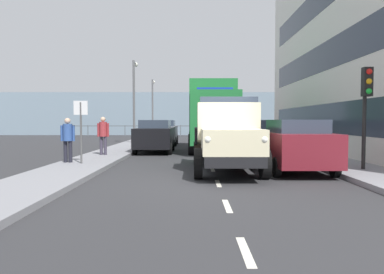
% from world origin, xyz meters
% --- Properties ---
extents(ground_plane, '(80.00, 80.00, 0.00)m').
position_xyz_m(ground_plane, '(0.00, -9.82, 0.00)').
color(ground_plane, '#2D2D30').
extents(sidewalk_left, '(2.08, 39.52, 0.15)m').
position_xyz_m(sidewalk_left, '(-4.68, -9.82, 0.07)').
color(sidewalk_left, gray).
rests_on(sidewalk_left, ground_plane).
extents(sidewalk_right, '(2.08, 39.52, 0.15)m').
position_xyz_m(sidewalk_right, '(4.68, -9.82, 0.07)').
color(sidewalk_right, gray).
rests_on(sidewalk_right, ground_plane).
extents(road_centreline_markings, '(0.12, 35.00, 0.01)m').
position_xyz_m(road_centreline_markings, '(0.00, -8.91, 0.00)').
color(road_centreline_markings, silver).
rests_on(road_centreline_markings, ground_plane).
extents(sea_horizon, '(80.00, 0.80, 5.00)m').
position_xyz_m(sea_horizon, '(0.00, -32.58, 2.50)').
color(sea_horizon, gray).
rests_on(sea_horizon, ground_plane).
extents(seawall_railing, '(28.08, 0.08, 1.20)m').
position_xyz_m(seawall_railing, '(-0.00, -28.98, 0.92)').
color(seawall_railing, '#4C5156').
rests_on(seawall_railing, ground_plane).
extents(truck_vintage_cream, '(2.17, 5.64, 2.43)m').
position_xyz_m(truck_vintage_cream, '(-0.44, -1.73, 1.18)').
color(truck_vintage_cream, black).
rests_on(truck_vintage_cream, ground_plane).
extents(lorry_cargo_green, '(2.58, 8.20, 3.87)m').
position_xyz_m(lorry_cargo_green, '(-0.39, -10.57, 2.08)').
color(lorry_cargo_green, '#1E7033').
rests_on(lorry_cargo_green, ground_plane).
extents(car_maroon_kerbside_near, '(1.91, 4.12, 1.72)m').
position_xyz_m(car_maroon_kerbside_near, '(-2.69, -1.97, 0.90)').
color(car_maroon_kerbside_near, maroon).
rests_on(car_maroon_kerbside_near, ground_plane).
extents(car_white_kerbside_1, '(1.93, 4.11, 1.72)m').
position_xyz_m(car_white_kerbside_1, '(-2.69, -7.71, 0.90)').
color(car_white_kerbside_1, white).
rests_on(car_white_kerbside_1, ground_plane).
extents(car_silver_kerbside_2, '(1.76, 4.60, 1.72)m').
position_xyz_m(car_silver_kerbside_2, '(-2.69, -12.73, 0.90)').
color(car_silver_kerbside_2, '#B7BABF').
rests_on(car_silver_kerbside_2, ground_plane).
extents(car_red_kerbside_3, '(1.84, 4.55, 1.72)m').
position_xyz_m(car_red_kerbside_3, '(-2.69, -18.60, 0.90)').
color(car_red_kerbside_3, '#B21E1E').
rests_on(car_red_kerbside_3, ground_plane).
extents(car_black_oppositeside_0, '(1.94, 4.13, 1.72)m').
position_xyz_m(car_black_oppositeside_0, '(2.69, -9.23, 0.90)').
color(car_black_oppositeside_0, black).
rests_on(car_black_oppositeside_0, ground_plane).
extents(car_grey_oppositeside_1, '(1.85, 3.97, 1.72)m').
position_xyz_m(car_grey_oppositeside_1, '(2.69, -15.16, 0.89)').
color(car_grey_oppositeside_1, slate).
rests_on(car_grey_oppositeside_1, ground_plane).
extents(pedestrian_in_dark_coat, '(0.53, 0.34, 1.64)m').
position_xyz_m(pedestrian_in_dark_coat, '(5.29, -3.30, 1.11)').
color(pedestrian_in_dark_coat, black).
rests_on(pedestrian_in_dark_coat, sidewalk_right).
extents(pedestrian_near_railing, '(0.53, 0.34, 1.71)m').
position_xyz_m(pedestrian_near_railing, '(4.72, -6.25, 1.16)').
color(pedestrian_near_railing, '#383342').
rests_on(pedestrian_near_railing, sidewalk_right).
extents(traffic_light_near, '(0.28, 0.41, 3.20)m').
position_xyz_m(traffic_light_near, '(-4.75, -1.39, 2.47)').
color(traffic_light_near, black).
rests_on(traffic_light_near, sidewalk_left).
extents(lamp_post_promenade, '(0.32, 1.14, 5.77)m').
position_xyz_m(lamp_post_promenade, '(4.83, -15.73, 3.63)').
color(lamp_post_promenade, '#59595B').
rests_on(lamp_post_promenade, sidewalk_right).
extents(lamp_post_far, '(0.32, 1.14, 5.65)m').
position_xyz_m(lamp_post_far, '(4.71, -26.50, 3.57)').
color(lamp_post_far, '#59595B').
rests_on(lamp_post_far, sidewalk_right).
extents(street_sign, '(0.50, 0.07, 2.25)m').
position_xyz_m(street_sign, '(4.70, -2.98, 1.68)').
color(street_sign, '#4C4C4C').
rests_on(street_sign, sidewalk_right).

